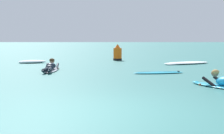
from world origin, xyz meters
name	(u,v)px	position (x,y,z in m)	size (l,w,h in m)	color
ground_plane	(109,66)	(0.00, 10.00, 0.00)	(120.00, 120.00, 0.00)	#387A75
surfer_far	(50,68)	(-2.41, 7.60, 0.14)	(0.60, 2.63, 0.53)	silver
drifting_surfboard	(159,73)	(1.90, 6.64, 0.03)	(2.04, 0.85, 0.16)	#2DB2D1
whitewater_front	(186,63)	(3.94, 11.01, 0.06)	(2.75, 1.80, 0.13)	white
whitewater_mid_right	(32,62)	(-4.03, 11.77, 0.08)	(1.60, 1.14, 0.17)	white
channel_marker_buoy	(118,54)	(0.52, 13.68, 0.38)	(0.50, 0.50, 0.96)	#EA5B0F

